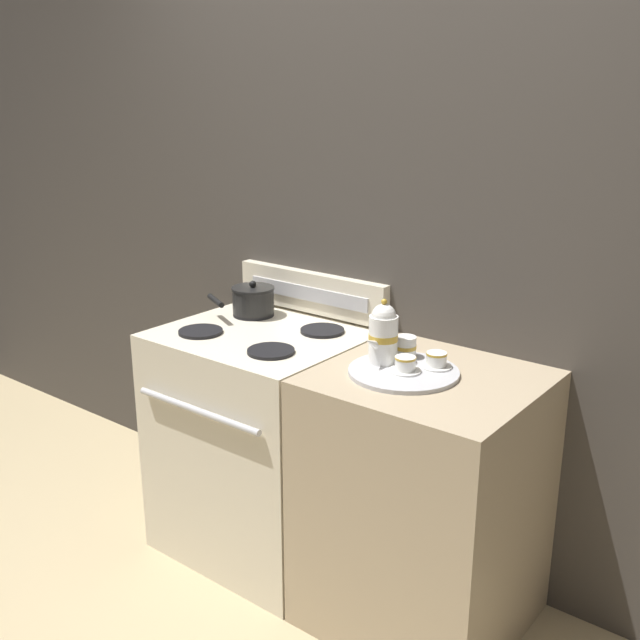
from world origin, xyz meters
name	(u,v)px	position (x,y,z in m)	size (l,w,h in m)	color
ground_plane	(334,573)	(0.00, 0.00, 0.00)	(6.00, 6.00, 0.00)	tan
wall_back	(392,275)	(0.00, 0.35, 1.10)	(6.00, 0.05, 2.20)	#423D38
stove	(264,441)	(-0.35, 0.00, 0.45)	(0.73, 0.67, 0.91)	beige
control_panel	(311,292)	(-0.35, 0.30, 0.99)	(0.71, 0.05, 0.16)	beige
side_counter	(423,501)	(0.37, 0.00, 0.45)	(0.68, 0.64, 0.89)	tan
saucepan	(252,300)	(-0.52, 0.14, 0.96)	(0.22, 0.27, 0.13)	black
serving_tray	(403,372)	(0.29, -0.03, 0.90)	(0.35, 0.35, 0.01)	#B2B2B7
teapot	(383,334)	(0.20, -0.02, 1.01)	(0.10, 0.15, 0.22)	white
teacup_left	(436,360)	(0.36, 0.05, 0.93)	(0.10, 0.10, 0.05)	white
teacup_right	(405,364)	(0.31, -0.04, 0.93)	(0.10, 0.10, 0.05)	white
creamer_jug	(406,347)	(0.24, 0.07, 0.94)	(0.07, 0.07, 0.07)	white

